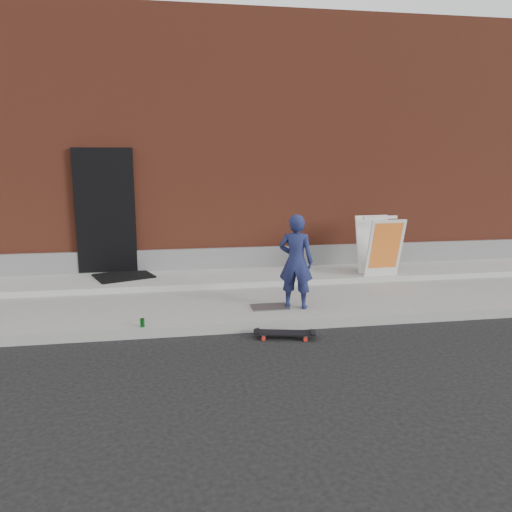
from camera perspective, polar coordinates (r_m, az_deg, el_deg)
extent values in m
plane|color=black|center=(6.95, 2.64, -8.57)|extent=(80.00, 80.00, 0.00)
cube|color=gray|center=(8.33, 0.48, -4.65)|extent=(20.00, 3.00, 0.15)
cube|color=#969691|center=(9.16, -0.49, -2.38)|extent=(20.00, 1.20, 0.10)
cube|color=maroon|center=(13.47, -3.64, 11.81)|extent=(20.00, 8.00, 5.00)
cube|color=slate|center=(9.66, -1.02, -0.16)|extent=(20.00, 0.10, 0.40)
cube|color=black|center=(9.48, -16.83, 4.96)|extent=(1.05, 0.12, 2.25)
imported|color=#1B214C|center=(7.34, 4.58, -0.63)|extent=(0.60, 0.52, 1.40)
cylinder|color=red|center=(6.76, 5.63, -8.94)|extent=(0.06, 0.04, 0.05)
cylinder|color=red|center=(6.60, 5.68, -9.46)|extent=(0.06, 0.04, 0.05)
cylinder|color=red|center=(6.77, 0.94, -8.88)|extent=(0.06, 0.04, 0.05)
cylinder|color=red|center=(6.60, 0.87, -9.39)|extent=(0.06, 0.04, 0.05)
cube|color=#9D9EA2|center=(6.67, 5.66, -8.90)|extent=(0.09, 0.18, 0.02)
cube|color=#9D9EA2|center=(6.67, 0.91, -8.84)|extent=(0.09, 0.18, 0.02)
cube|color=black|center=(6.66, 3.29, -8.74)|extent=(0.82, 0.38, 0.02)
cube|color=silver|center=(9.09, 14.51, 0.84)|extent=(0.66, 0.32, 1.05)
cube|color=silver|center=(9.50, 13.23, 1.34)|extent=(0.66, 0.32, 1.05)
cube|color=yellow|center=(9.07, 14.57, 0.48)|extent=(0.55, 0.25, 0.83)
cube|color=silver|center=(9.22, 14.01, 4.30)|extent=(0.64, 0.09, 0.05)
cylinder|color=#1A8328|center=(6.81, -12.86, -7.45)|extent=(0.06, 0.06, 0.11)
cube|color=black|center=(9.26, -14.88, -2.21)|extent=(1.17, 1.07, 0.03)
cube|color=#56565B|center=(7.49, 1.58, -5.83)|extent=(0.55, 0.36, 0.02)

